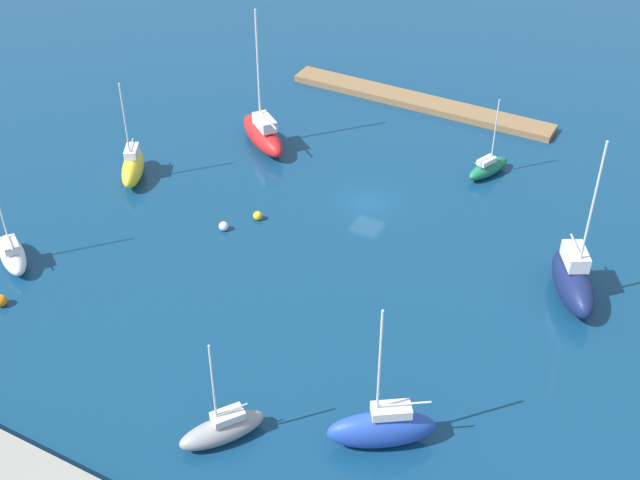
{
  "coord_description": "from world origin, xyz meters",
  "views": [
    {
      "loc": [
        -24.22,
        52.94,
        39.16
      ],
      "look_at": [
        0.0,
        8.29,
        1.5
      ],
      "focal_mm": 47.73,
      "sensor_mm": 36.0,
      "label": 1
    }
  ],
  "objects_px": {
    "sailboat_blue_by_breakwater": "(382,428)",
    "mooring_buoy_white": "(224,226)",
    "sailboat_gray_along_channel": "(223,429)",
    "sailboat_red_off_beacon": "(263,134)",
    "sailboat_yellow_lone_north": "(133,167)",
    "sailboat_white_near_pier": "(12,254)",
    "mooring_buoy_orange": "(1,301)",
    "pier_dock": "(419,102)",
    "sailboat_navy_far_north": "(573,280)",
    "sailboat_green_mid_basin": "(488,168)",
    "mooring_buoy_yellow": "(258,216)"
  },
  "relations": [
    {
      "from": "sailboat_yellow_lone_north",
      "to": "sailboat_blue_by_breakwater",
      "type": "distance_m",
      "value": 34.77
    },
    {
      "from": "sailboat_navy_far_north",
      "to": "mooring_buoy_yellow",
      "type": "height_order",
      "value": "sailboat_navy_far_north"
    },
    {
      "from": "sailboat_red_off_beacon",
      "to": "mooring_buoy_yellow",
      "type": "distance_m",
      "value": 11.57
    },
    {
      "from": "sailboat_red_off_beacon",
      "to": "mooring_buoy_white",
      "type": "distance_m",
      "value": 13.23
    },
    {
      "from": "pier_dock",
      "to": "sailboat_navy_far_north",
      "type": "height_order",
      "value": "sailboat_navy_far_north"
    },
    {
      "from": "sailboat_yellow_lone_north",
      "to": "sailboat_gray_along_channel",
      "type": "bearing_deg",
      "value": 18.73
    },
    {
      "from": "sailboat_red_off_beacon",
      "to": "mooring_buoy_white",
      "type": "xyz_separation_m",
      "value": [
        -4.06,
        12.56,
        -0.95
      ]
    },
    {
      "from": "sailboat_yellow_lone_north",
      "to": "sailboat_red_off_beacon",
      "type": "bearing_deg",
      "value": 115.87
    },
    {
      "from": "sailboat_gray_along_channel",
      "to": "sailboat_green_mid_basin",
      "type": "relative_size",
      "value": 1.07
    },
    {
      "from": "sailboat_yellow_lone_north",
      "to": "mooring_buoy_yellow",
      "type": "relative_size",
      "value": 12.27
    },
    {
      "from": "sailboat_blue_by_breakwater",
      "to": "pier_dock",
      "type": "bearing_deg",
      "value": -103.95
    },
    {
      "from": "sailboat_navy_far_north",
      "to": "sailboat_red_off_beacon",
      "type": "relative_size",
      "value": 1.01
    },
    {
      "from": "sailboat_yellow_lone_north",
      "to": "sailboat_blue_by_breakwater",
      "type": "relative_size",
      "value": 0.88
    },
    {
      "from": "sailboat_blue_by_breakwater",
      "to": "sailboat_gray_along_channel",
      "type": "bearing_deg",
      "value": -7.73
    },
    {
      "from": "pier_dock",
      "to": "sailboat_green_mid_basin",
      "type": "bearing_deg",
      "value": 138.32
    },
    {
      "from": "sailboat_blue_by_breakwater",
      "to": "mooring_buoy_orange",
      "type": "distance_m",
      "value": 28.64
    },
    {
      "from": "sailboat_yellow_lone_north",
      "to": "mooring_buoy_yellow",
      "type": "xyz_separation_m",
      "value": [
        -12.51,
        0.12,
        -0.82
      ]
    },
    {
      "from": "sailboat_white_near_pier",
      "to": "mooring_buoy_orange",
      "type": "relative_size",
      "value": 10.59
    },
    {
      "from": "pier_dock",
      "to": "mooring_buoy_white",
      "type": "distance_m",
      "value": 27.28
    },
    {
      "from": "pier_dock",
      "to": "sailboat_red_off_beacon",
      "type": "bearing_deg",
      "value": 56.91
    },
    {
      "from": "sailboat_green_mid_basin",
      "to": "sailboat_navy_far_north",
      "type": "distance_m",
      "value": 16.53
    },
    {
      "from": "sailboat_blue_by_breakwater",
      "to": "mooring_buoy_white",
      "type": "distance_m",
      "value": 24.04
    },
    {
      "from": "sailboat_gray_along_channel",
      "to": "sailboat_white_near_pier",
      "type": "bearing_deg",
      "value": -71.05
    },
    {
      "from": "mooring_buoy_yellow",
      "to": "sailboat_navy_far_north",
      "type": "bearing_deg",
      "value": -174.24
    },
    {
      "from": "sailboat_navy_far_north",
      "to": "sailboat_yellow_lone_north",
      "type": "bearing_deg",
      "value": -115.97
    },
    {
      "from": "sailboat_red_off_beacon",
      "to": "sailboat_white_near_pier",
      "type": "height_order",
      "value": "sailboat_red_off_beacon"
    },
    {
      "from": "mooring_buoy_yellow",
      "to": "sailboat_red_off_beacon",
      "type": "bearing_deg",
      "value": -60.64
    },
    {
      "from": "mooring_buoy_orange",
      "to": "sailboat_green_mid_basin",
      "type": "bearing_deg",
      "value": -126.53
    },
    {
      "from": "sailboat_green_mid_basin",
      "to": "mooring_buoy_yellow",
      "type": "bearing_deg",
      "value": 158.66
    },
    {
      "from": "sailboat_navy_far_north",
      "to": "sailboat_white_near_pier",
      "type": "distance_m",
      "value": 40.65
    },
    {
      "from": "sailboat_green_mid_basin",
      "to": "sailboat_red_off_beacon",
      "type": "relative_size",
      "value": 0.56
    },
    {
      "from": "sailboat_green_mid_basin",
      "to": "sailboat_blue_by_breakwater",
      "type": "bearing_deg",
      "value": -150.62
    },
    {
      "from": "pier_dock",
      "to": "mooring_buoy_orange",
      "type": "relative_size",
      "value": 30.49
    },
    {
      "from": "sailboat_gray_along_channel",
      "to": "sailboat_yellow_lone_north",
      "type": "bearing_deg",
      "value": -97.07
    },
    {
      "from": "sailboat_gray_along_channel",
      "to": "sailboat_red_off_beacon",
      "type": "distance_m",
      "value": 33.92
    },
    {
      "from": "sailboat_white_near_pier",
      "to": "sailboat_navy_far_north",
      "type": "bearing_deg",
      "value": -122.47
    },
    {
      "from": "sailboat_green_mid_basin",
      "to": "sailboat_blue_by_breakwater",
      "type": "height_order",
      "value": "sailboat_blue_by_breakwater"
    },
    {
      "from": "sailboat_green_mid_basin",
      "to": "sailboat_red_off_beacon",
      "type": "xyz_separation_m",
      "value": [
        19.54,
        5.08,
        0.57
      ]
    },
    {
      "from": "sailboat_navy_far_north",
      "to": "sailboat_red_off_beacon",
      "type": "distance_m",
      "value": 31.08
    },
    {
      "from": "sailboat_red_off_beacon",
      "to": "mooring_buoy_orange",
      "type": "xyz_separation_m",
      "value": [
        4.59,
        27.51,
        -0.88
      ]
    },
    {
      "from": "sailboat_blue_by_breakwater",
      "to": "sailboat_white_near_pier",
      "type": "xyz_separation_m",
      "value": [
        31.21,
        -2.35,
        -0.35
      ]
    },
    {
      "from": "sailboat_gray_along_channel",
      "to": "mooring_buoy_white",
      "type": "bearing_deg",
      "value": -111.71
    },
    {
      "from": "sailboat_red_off_beacon",
      "to": "sailboat_white_near_pier",
      "type": "relative_size",
      "value": 1.38
    },
    {
      "from": "sailboat_green_mid_basin",
      "to": "mooring_buoy_orange",
      "type": "height_order",
      "value": "sailboat_green_mid_basin"
    },
    {
      "from": "pier_dock",
      "to": "sailboat_navy_far_north",
      "type": "bearing_deg",
      "value": 133.75
    },
    {
      "from": "mooring_buoy_orange",
      "to": "sailboat_navy_far_north",
      "type": "bearing_deg",
      "value": -150.16
    },
    {
      "from": "sailboat_white_near_pier",
      "to": "mooring_buoy_orange",
      "type": "distance_m",
      "value": 4.72
    },
    {
      "from": "sailboat_green_mid_basin",
      "to": "mooring_buoy_orange",
      "type": "distance_m",
      "value": 40.55
    },
    {
      "from": "sailboat_blue_by_breakwater",
      "to": "mooring_buoy_orange",
      "type": "bearing_deg",
      "value": -30.98
    },
    {
      "from": "sailboat_white_near_pier",
      "to": "mooring_buoy_yellow",
      "type": "relative_size",
      "value": 12.53
    }
  ]
}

